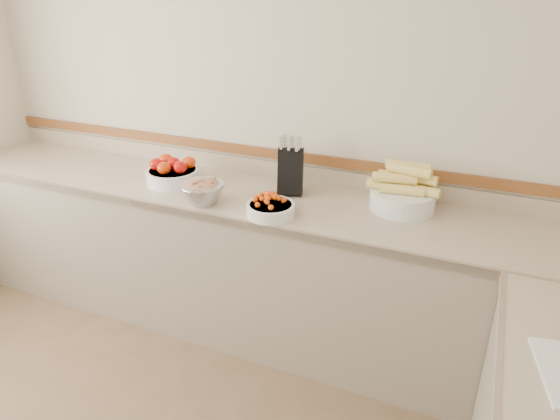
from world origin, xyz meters
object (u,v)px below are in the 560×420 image
at_px(cherry_tomato_bowl, 271,207).
at_px(corn_bowl, 403,193).
at_px(tomato_bowl, 173,173).
at_px(knife_block, 291,170).
at_px(rhubarb_bowl, 203,191).

height_order(cherry_tomato_bowl, corn_bowl, corn_bowl).
distance_m(tomato_bowl, corn_bowl, 1.34).
xyz_separation_m(knife_block, tomato_bowl, (-0.70, -0.14, -0.07)).
height_order(tomato_bowl, rhubarb_bowl, tomato_bowl).
relative_size(knife_block, cherry_tomato_bowl, 1.36).
distance_m(knife_block, corn_bowl, 0.63).
height_order(knife_block, tomato_bowl, knife_block).
bearing_deg(tomato_bowl, cherry_tomato_bowl, -14.54).
bearing_deg(corn_bowl, rhubarb_bowl, -160.51).
bearing_deg(cherry_tomato_bowl, tomato_bowl, 165.46).
bearing_deg(corn_bowl, knife_block, -177.76).
bearing_deg(tomato_bowl, rhubarb_bowl, -30.25).
relative_size(tomato_bowl, rhubarb_bowl, 1.29).
bearing_deg(rhubarb_bowl, tomato_bowl, 149.75).
relative_size(knife_block, rhubarb_bowl, 1.39).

